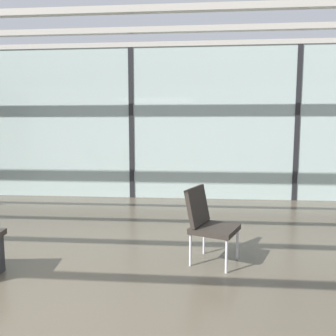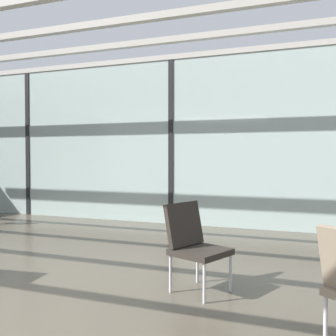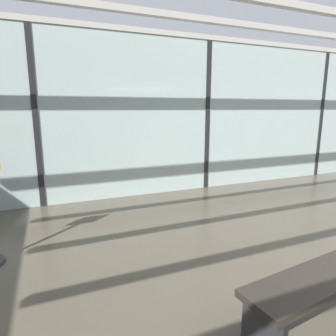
% 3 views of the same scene
% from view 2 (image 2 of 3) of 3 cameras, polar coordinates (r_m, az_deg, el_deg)
% --- Properties ---
extents(glass_curtain_wall, '(14.00, 0.08, 3.23)m').
position_cam_2_polar(glass_curtain_wall, '(7.79, 0.53, 3.76)').
color(glass_curtain_wall, '#A3B7B2').
rests_on(glass_curtain_wall, ground).
extents(window_mullion_0, '(0.10, 0.12, 3.23)m').
position_cam_2_polar(window_mullion_0, '(9.59, -19.51, 3.29)').
color(window_mullion_0, black).
rests_on(window_mullion_0, ground).
extents(window_mullion_1, '(0.10, 0.12, 3.23)m').
position_cam_2_polar(window_mullion_1, '(7.79, 0.53, 3.76)').
color(window_mullion_1, black).
rests_on(window_mullion_1, ground).
extents(parked_airplane, '(13.08, 4.40, 4.40)m').
position_cam_2_polar(parked_airplane, '(13.40, 2.97, 5.44)').
color(parked_airplane, '#B2BCD6').
rests_on(parked_airplane, ground).
extents(lounge_chair_3, '(0.67, 0.64, 0.87)m').
position_cam_2_polar(lounge_chair_3, '(4.00, 3.73, -10.52)').
color(lounge_chair_3, '#28231E').
rests_on(lounge_chair_3, ground).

